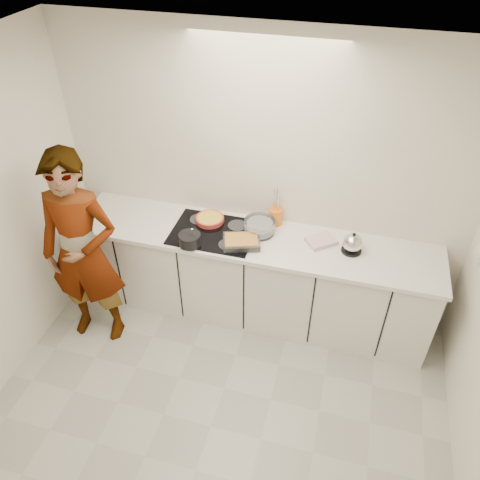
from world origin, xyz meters
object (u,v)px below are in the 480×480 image
(kettle, at_px, (352,244))
(tart_dish, at_px, (210,219))
(utensil_crock, at_px, (275,216))
(baking_dish, at_px, (241,241))
(mixing_bowl, at_px, (260,227))
(cook, at_px, (83,253))
(saucepan, at_px, (190,239))
(hob, at_px, (213,232))

(kettle, bearing_deg, tart_dish, 176.40)
(tart_dish, bearing_deg, utensil_crock, 13.76)
(tart_dish, distance_m, baking_dish, 0.44)
(baking_dish, bearing_deg, kettle, 10.46)
(tart_dish, relative_size, utensil_crock, 1.80)
(mixing_bowl, height_order, cook, cook)
(kettle, bearing_deg, baking_dish, -169.54)
(baking_dish, relative_size, utensil_crock, 2.32)
(saucepan, relative_size, utensil_crock, 1.32)
(tart_dish, relative_size, kettle, 1.27)
(saucepan, bearing_deg, hob, 58.82)
(utensil_crock, bearing_deg, saucepan, -141.56)
(hob, distance_m, cook, 1.11)
(tart_dish, distance_m, cook, 1.13)
(hob, height_order, baking_dish, baking_dish)
(baking_dish, bearing_deg, tart_dish, 145.55)
(mixing_bowl, distance_m, kettle, 0.80)
(cook, bearing_deg, utensil_crock, 23.76)
(tart_dish, xyz_separation_m, mixing_bowl, (0.47, -0.02, 0.02))
(cook, bearing_deg, tart_dish, 32.33)
(kettle, distance_m, cook, 2.24)
(kettle, relative_size, utensil_crock, 1.41)
(kettle, bearing_deg, hob, -177.22)
(saucepan, relative_size, baking_dish, 0.57)
(saucepan, bearing_deg, mixing_bowl, 32.61)
(hob, bearing_deg, tart_dish, 119.08)
(saucepan, height_order, baking_dish, saucepan)
(tart_dish, xyz_separation_m, kettle, (1.27, -0.08, 0.04))
(tart_dish, height_order, mixing_bowl, mixing_bowl)
(baking_dish, height_order, utensil_crock, utensil_crock)
(hob, bearing_deg, saucepan, -121.18)
(hob, xyz_separation_m, mixing_bowl, (0.39, 0.11, 0.05))
(tart_dish, distance_m, utensil_crock, 0.59)
(kettle, bearing_deg, utensil_crock, 162.44)
(hob, xyz_separation_m, cook, (-0.95, -0.57, 0.01))
(baking_dish, distance_m, utensil_crock, 0.44)
(baking_dish, height_order, mixing_bowl, mixing_bowl)
(hob, relative_size, baking_dish, 2.00)
(mixing_bowl, xyz_separation_m, kettle, (0.80, -0.05, 0.02))
(saucepan, bearing_deg, tart_dish, 80.77)
(kettle, bearing_deg, cook, -163.70)
(baking_dish, relative_size, mixing_bowl, 1.22)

